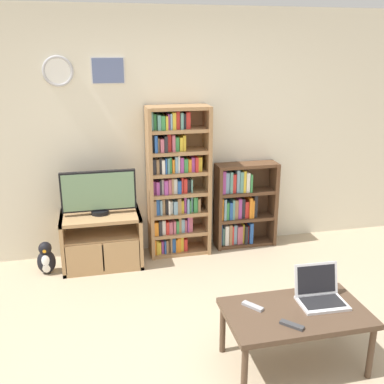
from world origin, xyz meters
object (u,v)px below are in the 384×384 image
television (99,192)px  penguin_figurine (46,259)px  bookshelf_short (241,206)px  remote_far_from_laptop (292,325)px  coffee_table (296,316)px  laptop (320,293)px  tv_stand (102,239)px  bookshelf_tall (175,183)px  remote_near_laptop (253,306)px

television → penguin_figurine: television is taller
bookshelf_short → remote_far_from_laptop: bookshelf_short is taller
television → coffee_table: 2.34m
television → coffee_table: bearing=-56.3°
laptop → remote_far_from_laptop: bearing=-140.7°
television → remote_far_from_laptop: bearing=-60.7°
tv_stand → laptop: (1.50, -1.82, 0.22)m
remote_far_from_laptop → penguin_figurine: size_ratio=0.43×
coffee_table → bookshelf_short: bearing=81.9°
bookshelf_tall → laptop: size_ratio=4.78×
television → laptop: (1.50, -1.83, -0.29)m
tv_stand → laptop: size_ratio=2.38×
coffee_table → laptop: laptop is taller
laptop → remote_far_from_laptop: 0.41m
tv_stand → remote_near_laptop: size_ratio=5.24×
bookshelf_short → penguin_figurine: bookshelf_short is taller
tv_stand → remote_far_from_laptop: (1.17, -2.07, 0.16)m
penguin_figurine → remote_near_laptop: bearing=-47.8°
bookshelf_tall → coffee_table: (0.47, -2.04, -0.41)m
television → remote_near_laptop: (1.00, -1.81, -0.34)m
bookshelf_short → coffee_table: bearing=-98.1°
television → remote_far_from_laptop: (1.17, -2.08, -0.34)m
coffee_table → remote_far_from_laptop: bearing=-123.3°
bookshelf_short → laptop: (-0.08, -1.99, 0.03)m
bookshelf_short → laptop: size_ratio=2.85×
bookshelf_tall → remote_near_laptop: (0.19, -1.94, -0.36)m
penguin_figurine → remote_far_from_laptop: bearing=-49.0°
remote_near_laptop → bookshelf_tall: bearing=-121.5°
tv_stand → penguin_figurine: 0.58m
television → remote_far_from_laptop: television is taller
remote_near_laptop → remote_far_from_laptop: same height
coffee_table → penguin_figurine: bearing=135.2°
coffee_table → penguin_figurine: (-1.84, 1.83, -0.24)m
tv_stand → remote_far_from_laptop: tv_stand is taller
coffee_table → penguin_figurine: coffee_table is taller
remote_near_laptop → penguin_figurine: (-1.56, 1.72, -0.30)m
bookshelf_short → coffee_table: bookshelf_short is taller
penguin_figurine → laptop: bearing=-40.3°
tv_stand → television: television is taller
bookshelf_tall → penguin_figurine: (-1.37, -0.22, -0.65)m
coffee_table → penguin_figurine: size_ratio=2.94×
laptop → penguin_figurine: (-2.06, 1.75, -0.35)m
tv_stand → penguin_figurine: size_ratio=2.39×
bookshelf_short → remote_near_laptop: 2.05m
penguin_figurine → tv_stand: bearing=7.7°
remote_near_laptop → remote_far_from_laptop: size_ratio=1.05×
bookshelf_tall → remote_near_laptop: size_ratio=10.53×
television → laptop: bearing=-50.8°
coffee_table → remote_far_from_laptop: (-0.11, -0.17, 0.06)m
bookshelf_short → remote_near_laptop: bookshelf_short is taller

